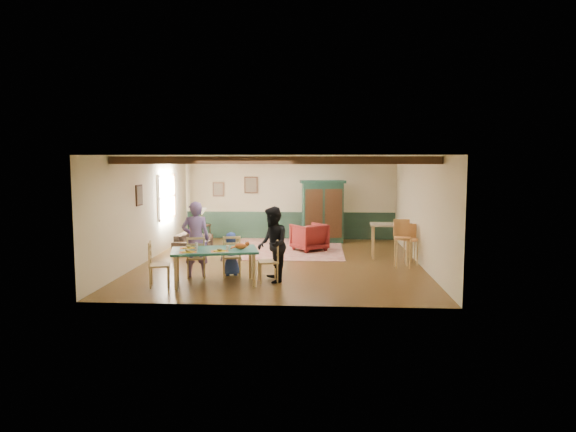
# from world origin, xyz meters

# --- Properties ---
(floor) EXTENTS (8.00, 8.00, 0.00)m
(floor) POSITION_xyz_m (0.00, 0.00, 0.00)
(floor) COLOR #4C3115
(floor) RESTS_ON ground
(wall_back) EXTENTS (7.00, 0.02, 2.70)m
(wall_back) POSITION_xyz_m (0.00, 4.00, 1.35)
(wall_back) COLOR beige
(wall_back) RESTS_ON floor
(wall_left) EXTENTS (0.02, 8.00, 2.70)m
(wall_left) POSITION_xyz_m (-3.50, 0.00, 1.35)
(wall_left) COLOR beige
(wall_left) RESTS_ON floor
(wall_right) EXTENTS (0.02, 8.00, 2.70)m
(wall_right) POSITION_xyz_m (3.50, 0.00, 1.35)
(wall_right) COLOR beige
(wall_right) RESTS_ON floor
(ceiling) EXTENTS (7.00, 8.00, 0.02)m
(ceiling) POSITION_xyz_m (0.00, 0.00, 2.70)
(ceiling) COLOR white
(ceiling) RESTS_ON wall_back
(wainscot_back) EXTENTS (6.95, 0.03, 0.90)m
(wainscot_back) POSITION_xyz_m (0.00, 3.98, 0.45)
(wainscot_back) COLOR #1B3125
(wainscot_back) RESTS_ON floor
(ceiling_beam_front) EXTENTS (6.95, 0.16, 0.16)m
(ceiling_beam_front) POSITION_xyz_m (0.00, -2.30, 2.61)
(ceiling_beam_front) COLOR black
(ceiling_beam_front) RESTS_ON ceiling
(ceiling_beam_mid) EXTENTS (6.95, 0.16, 0.16)m
(ceiling_beam_mid) POSITION_xyz_m (0.00, 0.40, 2.61)
(ceiling_beam_mid) COLOR black
(ceiling_beam_mid) RESTS_ON ceiling
(ceiling_beam_back) EXTENTS (6.95, 0.16, 0.16)m
(ceiling_beam_back) POSITION_xyz_m (0.00, 3.00, 2.61)
(ceiling_beam_back) COLOR black
(ceiling_beam_back) RESTS_ON ceiling
(window_left) EXTENTS (0.06, 1.60, 1.30)m
(window_left) POSITION_xyz_m (-3.47, 1.70, 1.55)
(window_left) COLOR white
(window_left) RESTS_ON wall_left
(picture_left_wall) EXTENTS (0.04, 0.42, 0.52)m
(picture_left_wall) POSITION_xyz_m (-3.47, -0.60, 1.75)
(picture_left_wall) COLOR #7D725A
(picture_left_wall) RESTS_ON wall_left
(picture_back_a) EXTENTS (0.45, 0.04, 0.55)m
(picture_back_a) POSITION_xyz_m (-1.30, 3.97, 1.80)
(picture_back_a) COLOR #7D725A
(picture_back_a) RESTS_ON wall_back
(picture_back_b) EXTENTS (0.38, 0.04, 0.48)m
(picture_back_b) POSITION_xyz_m (-2.40, 3.97, 1.65)
(picture_back_b) COLOR #7D725A
(picture_back_b) RESTS_ON wall_back
(dining_table) EXTENTS (1.95, 1.36, 0.74)m
(dining_table) POSITION_xyz_m (-1.23, -2.46, 0.37)
(dining_table) COLOR #1B574D
(dining_table) RESTS_ON floor
(dining_chair_far_left) EXTENTS (0.50, 0.52, 0.94)m
(dining_chair_far_left) POSITION_xyz_m (-1.77, -1.86, 0.47)
(dining_chair_far_left) COLOR tan
(dining_chair_far_left) RESTS_ON floor
(dining_chair_far_right) EXTENTS (0.50, 0.52, 0.94)m
(dining_chair_far_right) POSITION_xyz_m (-1.00, -1.68, 0.47)
(dining_chair_far_right) COLOR tan
(dining_chair_far_right) RESTS_ON floor
(dining_chair_end_left) EXTENTS (0.52, 0.50, 0.94)m
(dining_chair_end_left) POSITION_xyz_m (-2.33, -2.72, 0.47)
(dining_chair_end_left) COLOR tan
(dining_chair_end_left) RESTS_ON floor
(dining_chair_end_right) EXTENTS (0.52, 0.50, 0.94)m
(dining_chair_end_right) POSITION_xyz_m (-0.12, -2.20, 0.47)
(dining_chair_end_right) COLOR tan
(dining_chair_end_right) RESTS_ON floor
(person_man) EXTENTS (0.70, 0.54, 1.70)m
(person_man) POSITION_xyz_m (-1.79, -1.78, 0.85)
(person_man) COLOR #795D9F
(person_man) RESTS_ON floor
(person_woman) EXTENTS (0.78, 0.91, 1.63)m
(person_woman) POSITION_xyz_m (-0.02, -2.18, 0.81)
(person_woman) COLOR black
(person_woman) RESTS_ON floor
(person_child) EXTENTS (0.54, 0.42, 0.99)m
(person_child) POSITION_xyz_m (-1.02, -1.60, 0.50)
(person_child) COLOR #253E97
(person_child) RESTS_ON floor
(cat) EXTENTS (0.38, 0.21, 0.18)m
(cat) POSITION_xyz_m (-0.68, -2.43, 0.83)
(cat) COLOR #CE5D24
(cat) RESTS_ON dining_table
(place_setting_near_left) EXTENTS (0.45, 0.38, 0.11)m
(place_setting_near_left) POSITION_xyz_m (-1.70, -2.82, 0.80)
(place_setting_near_left) COLOR gold
(place_setting_near_left) RESTS_ON dining_table
(place_setting_near_center) EXTENTS (0.45, 0.38, 0.11)m
(place_setting_near_center) POSITION_xyz_m (-1.07, -2.68, 0.80)
(place_setting_near_center) COLOR gold
(place_setting_near_center) RESTS_ON dining_table
(place_setting_far_left) EXTENTS (0.45, 0.38, 0.11)m
(place_setting_far_left) POSITION_xyz_m (-1.81, -2.34, 0.80)
(place_setting_far_left) COLOR gold
(place_setting_far_left) RESTS_ON dining_table
(place_setting_far_right) EXTENTS (0.45, 0.38, 0.11)m
(place_setting_far_right) POSITION_xyz_m (-0.75, -2.10, 0.80)
(place_setting_far_right) COLOR gold
(place_setting_far_right) RESTS_ON dining_table
(area_rug) EXTENTS (3.28, 3.89, 0.01)m
(area_rug) POSITION_xyz_m (0.02, 2.06, 0.01)
(area_rug) COLOR beige
(area_rug) RESTS_ON floor
(armoire) EXTENTS (1.47, 0.75, 1.99)m
(armoire) POSITION_xyz_m (1.08, 3.27, 0.99)
(armoire) COLOR #143225
(armoire) RESTS_ON floor
(armchair) EXTENTS (1.20, 1.20, 0.79)m
(armchair) POSITION_xyz_m (0.68, 1.74, 0.40)
(armchair) COLOR #4D0F12
(armchair) RESTS_ON floor
(sofa) EXTENTS (0.79, 1.86, 0.54)m
(sofa) POSITION_xyz_m (-2.66, 1.49, 0.27)
(sofa) COLOR #392D23
(sofa) RESTS_ON floor
(end_table) EXTENTS (0.52, 0.52, 0.58)m
(end_table) POSITION_xyz_m (-2.75, 2.99, 0.29)
(end_table) COLOR black
(end_table) RESTS_ON floor
(table_lamp) EXTENTS (0.30, 0.30, 0.53)m
(table_lamp) POSITION_xyz_m (-2.75, 2.99, 0.84)
(table_lamp) COLOR #D2C188
(table_lamp) RESTS_ON end_table
(counter_table) EXTENTS (1.16, 0.72, 0.94)m
(counter_table) POSITION_xyz_m (2.89, 0.61, 0.47)
(counter_table) COLOR #B9AB90
(counter_table) RESTS_ON floor
(bar_stool_left) EXTENTS (0.42, 0.46, 1.17)m
(bar_stool_left) POSITION_xyz_m (3.00, -0.50, 0.58)
(bar_stool_left) COLOR tan
(bar_stool_left) RESTS_ON floor
(bar_stool_right) EXTENTS (0.39, 0.42, 1.01)m
(bar_stool_right) POSITION_xyz_m (3.28, -0.10, 0.51)
(bar_stool_right) COLOR tan
(bar_stool_right) RESTS_ON floor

